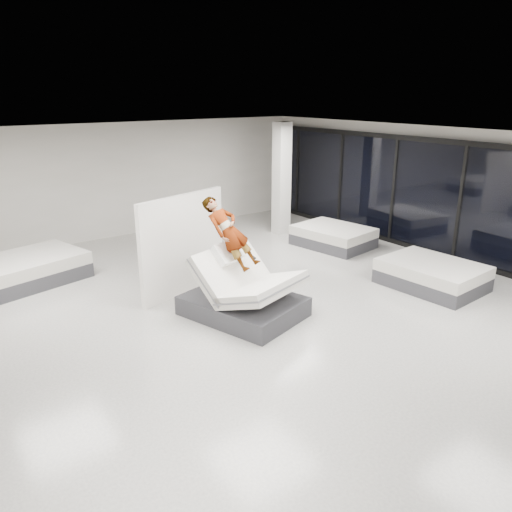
# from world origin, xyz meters

# --- Properties ---
(room) EXTENTS (14.00, 14.04, 3.20)m
(room) POSITION_xyz_m (0.00, 0.00, 1.60)
(room) COLOR beige
(room) RESTS_ON ground
(hero_bed) EXTENTS (2.07, 2.41, 1.36)m
(hero_bed) POSITION_xyz_m (-0.12, 0.40, 0.42)
(hero_bed) COLOR #343439
(hero_bed) RESTS_ON floor
(person) EXTENTS (0.95, 1.56, 1.15)m
(person) POSITION_xyz_m (-0.21, 0.72, 1.27)
(person) COLOR slate
(person) RESTS_ON hero_bed
(remote) EXTENTS (0.09, 0.15, 0.08)m
(remote) POSITION_xyz_m (0.10, 0.45, 1.11)
(remote) COLOR black
(remote) RESTS_ON person
(divider_panel) EXTENTS (2.20, 0.76, 2.07)m
(divider_panel) POSITION_xyz_m (-0.46, 2.09, 1.03)
(divider_panel) COLOR white
(divider_panel) RESTS_ON floor
(flat_bed_right_far) EXTENTS (1.73, 2.14, 0.53)m
(flat_bed_right_far) POSITION_xyz_m (4.34, 2.64, 0.27)
(flat_bed_right_far) COLOR #343439
(flat_bed_right_far) RESTS_ON floor
(flat_bed_right_near) EXTENTS (1.63, 2.09, 0.55)m
(flat_bed_right_near) POSITION_xyz_m (3.96, -0.75, 0.27)
(flat_bed_right_near) COLOR #343439
(flat_bed_right_near) RESTS_ON floor
(flat_bed_left_far) EXTENTS (2.45, 2.07, 0.58)m
(flat_bed_left_far) POSITION_xyz_m (-2.94, 4.64, 0.29)
(flat_bed_left_far) COLOR #343439
(flat_bed_left_far) RESTS_ON floor
(column) EXTENTS (0.40, 0.40, 3.20)m
(column) POSITION_xyz_m (4.00, 4.50, 1.60)
(column) COLOR silver
(column) RESTS_ON floor
(storefront_glazing) EXTENTS (0.12, 13.40, 2.92)m
(storefront_glazing) POSITION_xyz_m (5.90, 0.00, 1.45)
(storefront_glazing) COLOR #222639
(storefront_glazing) RESTS_ON floor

